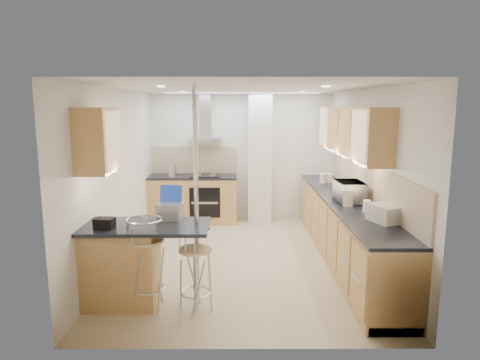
{
  "coord_description": "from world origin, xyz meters",
  "views": [
    {
      "loc": [
        -0.06,
        -6.09,
        2.26
      ],
      "look_at": [
        -0.04,
        0.2,
        1.16
      ],
      "focal_mm": 32.0,
      "sensor_mm": 36.0,
      "label": 1
    }
  ],
  "objects_px": {
    "laptop": "(170,212)",
    "bread_bin": "(386,213)",
    "bar_stool_near": "(146,264)",
    "microwave": "(350,192)",
    "bar_stool_end": "(195,270)"
  },
  "relations": [
    {
      "from": "laptop",
      "to": "bread_bin",
      "type": "relative_size",
      "value": 0.75
    },
    {
      "from": "laptop",
      "to": "bar_stool_near",
      "type": "xyz_separation_m",
      "value": [
        -0.23,
        -0.34,
        -0.51
      ]
    },
    {
      "from": "microwave",
      "to": "laptop",
      "type": "relative_size",
      "value": 1.85
    },
    {
      "from": "microwave",
      "to": "laptop",
      "type": "distance_m",
      "value": 2.58
    },
    {
      "from": "laptop",
      "to": "bread_bin",
      "type": "distance_m",
      "value": 2.53
    },
    {
      "from": "bread_bin",
      "to": "bar_stool_end",
      "type": "bearing_deg",
      "value": 168.38
    },
    {
      "from": "laptop",
      "to": "bar_stool_end",
      "type": "bearing_deg",
      "value": -40.19
    },
    {
      "from": "bar_stool_near",
      "to": "bread_bin",
      "type": "height_order",
      "value": "bread_bin"
    },
    {
      "from": "microwave",
      "to": "bar_stool_near",
      "type": "height_order",
      "value": "microwave"
    },
    {
      "from": "bread_bin",
      "to": "microwave",
      "type": "bearing_deg",
      "value": 77.49
    },
    {
      "from": "bar_stool_near",
      "to": "bar_stool_end",
      "type": "distance_m",
      "value": 0.56
    },
    {
      "from": "bar_stool_end",
      "to": "bread_bin",
      "type": "xyz_separation_m",
      "value": [
        2.2,
        0.37,
        0.55
      ]
    },
    {
      "from": "laptop",
      "to": "bread_bin",
      "type": "height_order",
      "value": "laptop"
    },
    {
      "from": "bar_stool_end",
      "to": "microwave",
      "type": "bearing_deg",
      "value": -25.37
    },
    {
      "from": "bar_stool_end",
      "to": "bread_bin",
      "type": "height_order",
      "value": "bread_bin"
    }
  ]
}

